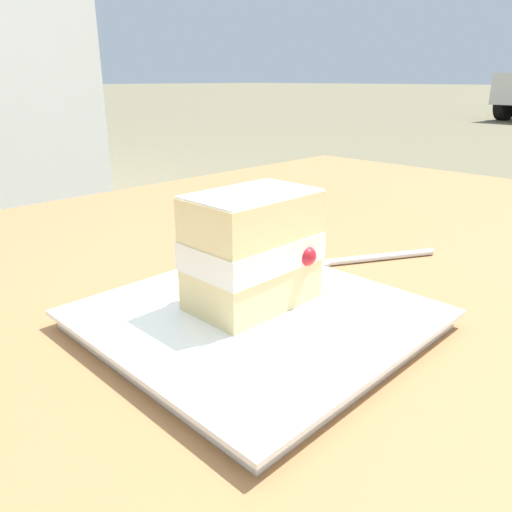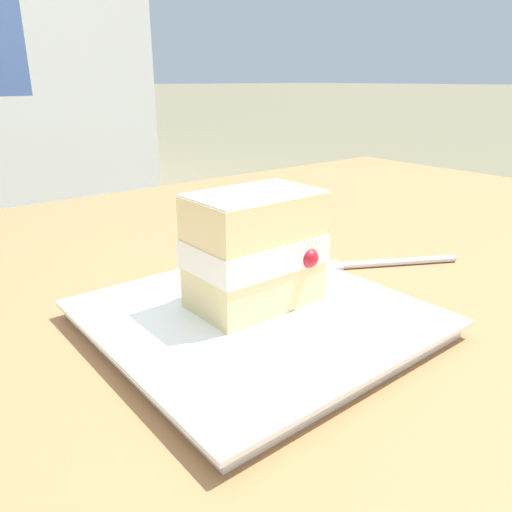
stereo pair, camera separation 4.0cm
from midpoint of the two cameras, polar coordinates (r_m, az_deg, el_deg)
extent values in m
cylinder|color=olive|center=(1.44, 6.88, -3.50)|extent=(0.07, 0.07, 0.64)
cube|color=olive|center=(0.60, -1.88, -2.07)|extent=(1.46, 0.92, 0.04)
cube|color=white|center=(0.43, -2.73, -7.52)|extent=(0.24, 0.24, 0.01)
cube|color=white|center=(0.42, -2.75, -6.56)|extent=(0.25, 0.25, 0.00)
cube|color=#EAD18C|center=(0.43, -3.10, -3.19)|extent=(0.11, 0.07, 0.04)
cube|color=white|center=(0.42, -3.18, 0.60)|extent=(0.11, 0.07, 0.02)
sphere|color=#B21923|center=(0.43, -7.45, 0.82)|extent=(0.01, 0.01, 0.01)
sphere|color=#B21923|center=(0.42, 3.07, -0.05)|extent=(0.02, 0.02, 0.02)
sphere|color=#B21923|center=(0.43, -8.86, 1.42)|extent=(0.02, 0.02, 0.02)
sphere|color=#B21923|center=(0.45, -5.11, 2.37)|extent=(0.02, 0.02, 0.02)
cube|color=#EAD18C|center=(0.41, -3.26, 4.57)|extent=(0.11, 0.07, 0.04)
cube|color=white|center=(0.41, -3.31, 7.15)|extent=(0.11, 0.07, 0.00)
cylinder|color=silver|center=(0.60, 12.21, -0.16)|extent=(0.13, 0.07, 0.01)
cube|color=silver|center=(0.56, 4.53, -0.98)|extent=(0.04, 0.04, 0.01)
cylinder|color=black|center=(12.84, 26.58, 15.36)|extent=(0.73, 0.27, 0.71)
camera|label=1|loc=(0.02, -92.86, -1.02)|focal=34.91mm
camera|label=2|loc=(0.02, 87.14, 1.02)|focal=34.91mm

